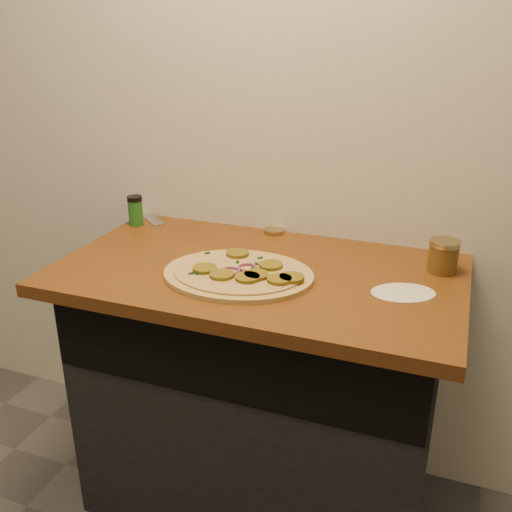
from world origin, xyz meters
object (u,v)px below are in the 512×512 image
at_px(chefs_knife, 142,210).
at_px(pizza, 239,273).
at_px(spice_shaker, 135,211).
at_px(salsa_jar, 443,256).

bearing_deg(chefs_knife, pizza, -36.68).
xyz_separation_m(chefs_knife, spice_shaker, (0.06, -0.14, 0.05)).
xyz_separation_m(pizza, chefs_knife, (-0.59, 0.44, -0.00)).
bearing_deg(pizza, salsa_jar, 24.23).
bearing_deg(chefs_knife, spice_shaker, -65.87).
relative_size(chefs_knife, salsa_jar, 2.87).
distance_m(chefs_knife, salsa_jar, 1.15).
relative_size(pizza, spice_shaker, 4.43).
relative_size(pizza, chefs_knife, 1.70).
relative_size(pizza, salsa_jar, 4.88).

